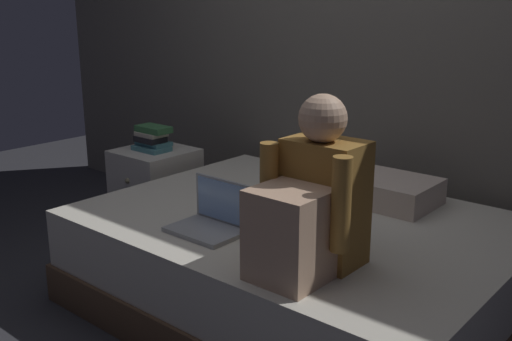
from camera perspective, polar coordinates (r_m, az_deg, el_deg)
ground_plane at (r=2.92m, az=-2.98°, el=-13.88°), size 8.00×8.00×0.00m
wall_back at (r=3.50m, az=10.68°, el=13.99°), size 5.60×0.10×2.70m
bed at (r=2.90m, az=3.99°, el=-8.86°), size 2.00×1.50×0.47m
nightstand at (r=3.88m, az=-9.57°, el=-1.98°), size 0.44×0.46×0.55m
person_sitting at (r=2.20m, az=5.31°, el=-3.30°), size 0.39×0.44×0.66m
laptop at (r=2.62m, az=-4.24°, el=-4.61°), size 0.32×0.23×0.22m
pillow at (r=3.06m, az=11.74°, el=-1.70°), size 0.56×0.36×0.13m
book_stack at (r=3.79m, az=-9.95°, el=3.04°), size 0.23×0.17×0.15m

